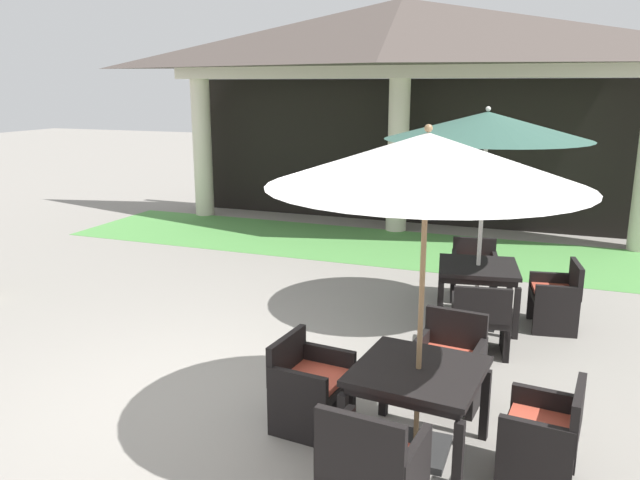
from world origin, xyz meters
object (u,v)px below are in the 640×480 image
(patio_chair_mid_left_west, at_px, (309,384))
(patio_chair_mid_left_south, at_px, (371,470))
(patio_table_near_foreground, at_px, (478,273))
(patio_umbrella_near_foreground, at_px, (487,129))
(patio_chair_near_foreground_north, at_px, (474,271))
(patio_chair_mid_left_north, at_px, (449,362))
(patio_table_mid_left, at_px, (418,379))
(patio_umbrella_mid_left, at_px, (427,162))
(patio_chair_mid_left_east, at_px, (544,437))
(patio_chair_near_foreground_south, at_px, (480,320))
(patio_chair_near_foreground_east, at_px, (557,297))

(patio_chair_mid_left_west, distance_m, patio_chair_mid_left_south, 1.38)
(patio_table_near_foreground, distance_m, patio_umbrella_near_foreground, 1.77)
(patio_chair_near_foreground_north, bearing_deg, patio_chair_mid_left_north, 83.70)
(patio_chair_near_foreground_north, xyz_separation_m, patio_chair_mid_left_south, (-0.02, -5.02, 0.04))
(patio_table_mid_left, height_order, patio_umbrella_mid_left, patio_umbrella_mid_left)
(patio_table_mid_left, height_order, patio_chair_mid_left_west, patio_chair_mid_left_west)
(patio_table_near_foreground, distance_m, patio_chair_mid_left_east, 3.33)
(patio_umbrella_near_foreground, relative_size, patio_chair_mid_left_north, 3.19)
(patio_umbrella_near_foreground, relative_size, patio_table_mid_left, 2.52)
(patio_table_near_foreground, height_order, patio_umbrella_near_foreground, patio_umbrella_near_foreground)
(patio_chair_mid_left_east, height_order, patio_chair_mid_left_south, patio_chair_mid_left_south)
(patio_chair_near_foreground_south, bearing_deg, patio_umbrella_mid_left, -105.73)
(patio_umbrella_near_foreground, relative_size, patio_chair_mid_left_west, 3.37)
(patio_table_near_foreground, bearing_deg, patio_umbrella_near_foreground, 0.00)
(patio_table_near_foreground, height_order, patio_umbrella_mid_left, patio_umbrella_mid_left)
(patio_umbrella_mid_left, distance_m, patio_chair_mid_left_west, 2.21)
(patio_table_mid_left, bearing_deg, patio_chair_mid_left_west, 174.41)
(patio_umbrella_near_foreground, height_order, patio_umbrella_mid_left, patio_umbrella_near_foreground)
(patio_umbrella_near_foreground, distance_m, patio_chair_mid_left_north, 2.95)
(patio_umbrella_near_foreground, height_order, patio_chair_near_foreground_east, patio_umbrella_near_foreground)
(patio_chair_mid_left_east, relative_size, patio_chair_mid_left_south, 0.89)
(patio_chair_near_foreground_north, height_order, patio_umbrella_mid_left, patio_umbrella_mid_left)
(patio_chair_near_foreground_east, xyz_separation_m, patio_chair_near_foreground_south, (-0.78, -1.09, -0.01))
(patio_chair_mid_left_south, distance_m, patio_chair_mid_left_north, 1.96)
(patio_umbrella_near_foreground, xyz_separation_m, patio_chair_near_foreground_north, (-0.16, 0.94, -2.03))
(patio_table_near_foreground, height_order, patio_chair_mid_left_south, patio_chair_mid_left_south)
(patio_umbrella_mid_left, bearing_deg, patio_umbrella_near_foreground, 88.49)
(patio_chair_near_foreground_east, xyz_separation_m, patio_chair_mid_left_west, (-1.99, -3.17, -0.02))
(patio_chair_near_foreground_east, bearing_deg, patio_chair_mid_left_west, 138.41)
(patio_table_near_foreground, relative_size, patio_chair_mid_left_east, 1.31)
(patio_chair_mid_left_west, xyz_separation_m, patio_chair_mid_left_south, (0.87, -1.07, 0.04))
(patio_chair_mid_left_north, bearing_deg, patio_table_mid_left, 90.00)
(patio_table_mid_left, relative_size, patio_chair_mid_left_south, 1.13)
(patio_table_mid_left, relative_size, patio_chair_mid_left_north, 1.27)
(patio_table_near_foreground, distance_m, patio_chair_mid_left_west, 3.20)
(patio_chair_near_foreground_east, height_order, patio_table_mid_left, patio_chair_near_foreground_east)
(patio_chair_near_foreground_east, bearing_deg, patio_umbrella_near_foreground, 90.00)
(patio_table_mid_left, xyz_separation_m, patio_chair_mid_left_south, (-0.10, -0.98, -0.22))
(patio_umbrella_mid_left, height_order, patio_chair_mid_left_north, patio_umbrella_mid_left)
(patio_chair_near_foreground_south, relative_size, patio_table_mid_left, 0.78)
(patio_umbrella_near_foreground, height_order, patio_chair_near_foreground_south, patio_umbrella_near_foreground)
(patio_umbrella_mid_left, xyz_separation_m, patio_chair_mid_left_north, (0.10, 0.97, -1.98))
(patio_chair_mid_left_west, bearing_deg, patio_chair_near_foreground_east, 153.46)
(patio_table_near_foreground, distance_m, patio_chair_mid_left_north, 2.15)
(patio_umbrella_mid_left, bearing_deg, patio_chair_near_foreground_east, 72.65)
(patio_umbrella_near_foreground, distance_m, patio_table_mid_left, 3.58)
(patio_umbrella_near_foreground, xyz_separation_m, patio_chair_mid_left_west, (-1.05, -3.01, -2.03))
(patio_umbrella_near_foreground, bearing_deg, patio_chair_near_foreground_north, 99.46)
(patio_chair_near_foreground_north, height_order, patio_chair_mid_left_north, patio_chair_mid_left_north)
(patio_umbrella_mid_left, height_order, patio_chair_mid_left_south, patio_umbrella_mid_left)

